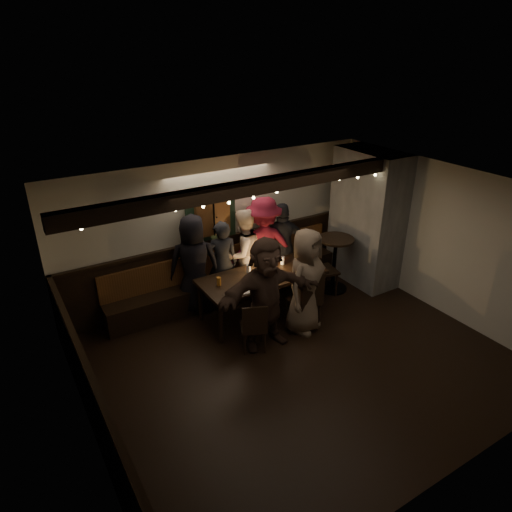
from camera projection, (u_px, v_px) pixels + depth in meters
room at (302, 248)px, 8.04m from camera, size 6.02×5.01×2.62m
dining_table at (262, 278)px, 7.78m from camera, size 2.17×0.93×0.94m
chair_near_left at (254, 325)px, 6.91m from camera, size 0.50×0.50×0.85m
chair_near_right at (308, 298)px, 7.45m from camera, size 0.48×0.48×1.02m
chair_end at (319, 266)px, 8.48m from camera, size 0.54×0.54×1.03m
high_top at (335, 257)px, 8.61m from camera, size 0.67×0.67×1.07m
person_a at (194, 264)px, 7.86m from camera, size 1.02×0.84×1.78m
person_b at (222, 264)px, 8.08m from camera, size 0.67×0.53×1.61m
person_c at (243, 254)px, 8.35m from camera, size 0.93×0.79×1.70m
person_d at (263, 246)px, 8.45m from camera, size 1.35×0.99×1.88m
person_e at (283, 247)px, 8.61m from camera, size 1.09×0.78×1.72m
person_f at (266, 294)px, 6.91m from camera, size 1.73×0.66×1.83m
person_g at (305, 281)px, 7.30m from camera, size 1.03×0.88×1.78m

